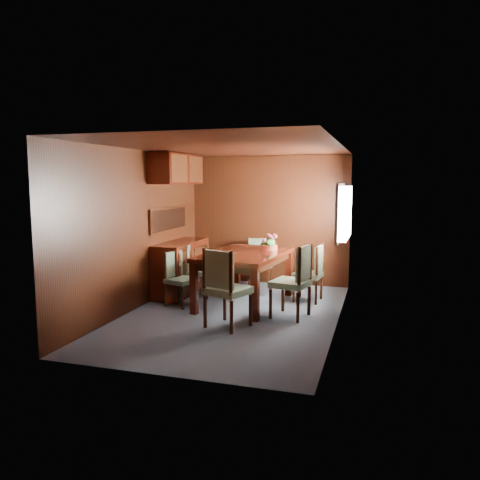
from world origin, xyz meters
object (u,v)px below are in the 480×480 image
(chair_head, at_px, (224,284))
(sideboard, at_px, (181,268))
(chair_left_near, at_px, (178,275))
(chair_right_near, at_px, (296,277))
(dining_table, at_px, (245,260))
(flower_centerpiece, at_px, (269,241))

(chair_head, bearing_deg, sideboard, 148.99)
(sideboard, height_order, chair_left_near, sideboard)
(chair_right_near, bearing_deg, dining_table, 72.28)
(chair_left_near, height_order, chair_head, chair_head)
(chair_right_near, bearing_deg, sideboard, 79.75)
(chair_right_near, bearing_deg, chair_left_near, 97.32)
(chair_head, height_order, flower_centerpiece, flower_centerpiece)
(chair_left_near, bearing_deg, dining_table, 126.52)
(sideboard, height_order, chair_head, chair_head)
(sideboard, distance_m, chair_right_near, 2.33)
(dining_table, relative_size, flower_centerpiece, 6.52)
(flower_centerpiece, bearing_deg, sideboard, -179.10)
(sideboard, height_order, chair_right_near, chair_right_near)
(chair_left_near, bearing_deg, flower_centerpiece, 137.14)
(dining_table, relative_size, chair_right_near, 1.76)
(dining_table, relative_size, chair_left_near, 2.16)
(dining_table, bearing_deg, chair_right_near, -24.03)
(dining_table, bearing_deg, chair_head, -80.63)
(sideboard, xyz_separation_m, chair_left_near, (0.27, -0.73, 0.03))
(sideboard, height_order, dining_table, sideboard)
(chair_head, bearing_deg, flower_centerpiece, 102.50)
(flower_centerpiece, bearing_deg, dining_table, -126.37)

